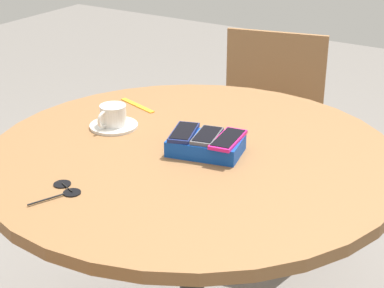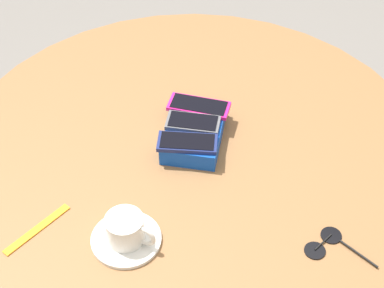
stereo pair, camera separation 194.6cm
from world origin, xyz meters
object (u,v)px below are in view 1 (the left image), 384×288
(saucer, at_px, (114,126))
(lanyard_strap, at_px, (137,105))
(phone_box, at_px, (206,145))
(sunglasses, at_px, (65,190))
(phone_navy, at_px, (184,132))
(coffee_cup, at_px, (113,115))
(phone_gray, at_px, (207,136))
(chair_near_window, at_px, (265,133))
(round_table, at_px, (192,184))
(phone_magenta, at_px, (228,139))

(saucer, bearing_deg, lanyard_strap, -75.20)
(phone_box, relative_size, sunglasses, 1.48)
(phone_navy, relative_size, coffee_cup, 1.35)
(phone_gray, relative_size, saucer, 0.93)
(chair_near_window, bearing_deg, round_table, 103.67)
(coffee_cup, bearing_deg, lanyard_strap, -75.42)
(round_table, xyz_separation_m, phone_gray, (-0.04, -0.01, 0.14))
(phone_navy, bearing_deg, phone_gray, -168.22)
(phone_magenta, height_order, lanyard_strap, phone_magenta)
(phone_box, relative_size, coffee_cup, 2.02)
(lanyard_strap, distance_m, chair_near_window, 0.79)
(round_table, relative_size, phone_magenta, 7.45)
(sunglasses, bearing_deg, phone_gray, -115.59)
(phone_navy, relative_size, lanyard_strap, 0.88)
(phone_box, relative_size, phone_navy, 1.49)
(saucer, xyz_separation_m, sunglasses, (-0.14, 0.36, -0.00))
(coffee_cup, height_order, sunglasses, coffee_cup)
(round_table, bearing_deg, chair_near_window, -76.33)
(phone_box, bearing_deg, coffee_cup, -1.27)
(phone_gray, height_order, lanyard_strap, phone_gray)
(phone_box, xyz_separation_m, phone_navy, (0.06, 0.01, 0.03))
(round_table, relative_size, saucer, 7.92)
(phone_gray, bearing_deg, chair_near_window, -73.91)
(lanyard_strap, height_order, sunglasses, sunglasses)
(lanyard_strap, bearing_deg, phone_gray, 153.46)
(phone_box, bearing_deg, phone_gray, -117.10)
(saucer, bearing_deg, sunglasses, 111.80)
(phone_magenta, xyz_separation_m, phone_navy, (0.12, 0.02, 0.00))
(saucer, distance_m, lanyard_strap, 0.18)
(chair_near_window, bearing_deg, phone_box, 105.94)
(round_table, distance_m, lanyard_strap, 0.38)
(round_table, relative_size, phone_navy, 7.80)
(phone_magenta, bearing_deg, saucer, 0.58)
(phone_box, bearing_deg, phone_magenta, -167.18)
(phone_gray, xyz_separation_m, chair_near_window, (0.26, -0.89, -0.37))
(saucer, height_order, chair_near_window, chair_near_window)
(round_table, height_order, lanyard_strap, lanyard_strap)
(round_table, xyz_separation_m, phone_magenta, (-0.09, -0.02, 0.14))
(lanyard_strap, distance_m, sunglasses, 0.56)
(round_table, height_order, phone_gray, phone_gray)
(phone_box, bearing_deg, saucer, -1.74)
(phone_box, height_order, saucer, phone_box)
(saucer, bearing_deg, phone_box, 178.26)
(phone_navy, relative_size, sunglasses, 0.99)
(round_table, relative_size, phone_gray, 8.49)
(phone_navy, bearing_deg, round_table, 178.69)
(round_table, bearing_deg, phone_gray, -159.96)
(phone_box, relative_size, saucer, 1.51)
(phone_gray, distance_m, phone_navy, 0.06)
(phone_magenta, bearing_deg, round_table, 14.08)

